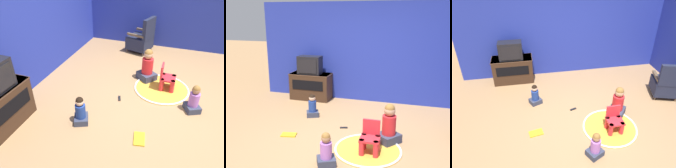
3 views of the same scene
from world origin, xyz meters
TOP-DOWN VIEW (x-y plane):
  - ground_plane at (0.00, 0.00)m, footprint 30.00×30.00m
  - wall_back at (-0.10, 2.37)m, footprint 5.80×0.12m
  - tv_cabinet at (-1.58, 2.05)m, footprint 1.07×0.50m
  - television at (-1.58, 2.00)m, footprint 0.60×0.33m
  - yellow_kid_chair at (0.43, -0.31)m, footprint 0.32×0.31m
  - play_mat at (0.39, -0.23)m, footprint 1.14×1.14m
  - child_watching_left at (-0.13, -0.86)m, footprint 0.35×0.33m
  - child_watching_center at (0.68, 0.15)m, footprint 0.48×0.49m
  - child_watching_right at (-1.07, 0.90)m, footprint 0.33×0.31m
  - book at (-1.14, -0.13)m, footprint 0.31×0.22m
  - remote_control at (-0.23, 0.49)m, footprint 0.16×0.09m

SIDE VIEW (x-z plane):
  - ground_plane at x=0.00m, z-range 0.00..0.00m
  - play_mat at x=0.39m, z-range -0.01..0.03m
  - remote_control at x=-0.23m, z-range 0.00..0.02m
  - book at x=-1.14m, z-range 0.00..0.02m
  - yellow_kid_chair at x=0.43m, z-range -0.05..0.49m
  - child_watching_right at x=-1.07m, z-range -0.03..0.47m
  - child_watching_left at x=-0.13m, z-range -0.04..0.49m
  - child_watching_center at x=0.68m, z-range -0.05..0.67m
  - tv_cabinet at x=-1.58m, z-range 0.01..0.71m
  - television at x=-1.58m, z-range 0.70..1.16m
  - wall_back at x=-0.10m, z-range 0.00..2.52m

